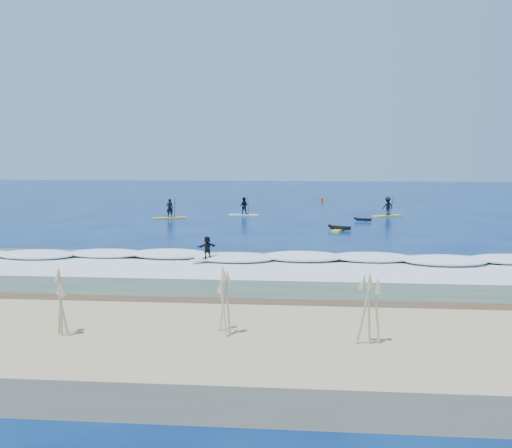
# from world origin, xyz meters

# --- Properties ---
(ground) EXTENTS (160.00, 160.00, 0.00)m
(ground) POSITION_xyz_m (0.00, 0.00, 0.00)
(ground) COLOR #04124F
(ground) RESTS_ON ground
(dune) EXTENTS (90.00, 7.00, 2.00)m
(dune) POSITION_xyz_m (0.00, -27.00, 0.00)
(dune) COLOR tan
(dune) RESTS_ON ground
(wet_sand_strip) EXTENTS (90.00, 5.00, 0.08)m
(wet_sand_strip) POSITION_xyz_m (0.00, -21.50, 0.00)
(wet_sand_strip) COLOR #462F20
(wet_sand_strip) RESTS_ON ground
(shallow_water) EXTENTS (90.00, 13.00, 0.01)m
(shallow_water) POSITION_xyz_m (0.00, -14.00, 0.01)
(shallow_water) COLOR #344737
(shallow_water) RESTS_ON ground
(breaking_wave) EXTENTS (40.00, 6.00, 0.30)m
(breaking_wave) POSITION_xyz_m (0.00, -10.00, 0.00)
(breaking_wave) COLOR white
(breaking_wave) RESTS_ON ground
(whitewater) EXTENTS (34.00, 5.00, 0.02)m
(whitewater) POSITION_xyz_m (0.00, -13.00, 0.00)
(whitewater) COLOR silver
(whitewater) RESTS_ON ground
(dune_grass) EXTENTS (40.00, 4.00, 1.70)m
(dune_grass) POSITION_xyz_m (0.00, -27.00, 1.85)
(dune_grass) COLOR tan
(dune_grass) RESTS_ON dune
(sup_paddler_left) EXTENTS (3.17, 1.91, 2.18)m
(sup_paddler_left) POSITION_xyz_m (-7.69, 10.03, 0.68)
(sup_paddler_left) COLOR gold
(sup_paddler_left) RESTS_ON ground
(sup_paddler_center) EXTENTS (3.00, 0.90, 2.08)m
(sup_paddler_center) POSITION_xyz_m (-0.97, 13.25, 0.78)
(sup_paddler_center) COLOR white
(sup_paddler_center) RESTS_ON ground
(sup_paddler_right) EXTENTS (3.15, 2.20, 2.22)m
(sup_paddler_right) POSITION_xyz_m (13.19, 13.64, 0.87)
(sup_paddler_right) COLOR yellow
(sup_paddler_right) RESTS_ON ground
(prone_paddler_near) EXTENTS (1.82, 2.41, 0.49)m
(prone_paddler_near) POSITION_xyz_m (7.87, 3.01, 0.17)
(prone_paddler_near) COLOR #FFFC1B
(prone_paddler_near) RESTS_ON ground
(prone_paddler_far) EXTENTS (1.59, 2.06, 0.42)m
(prone_paddler_far) POSITION_xyz_m (10.33, 8.90, 0.14)
(prone_paddler_far) COLOR #183FB6
(prone_paddler_far) RESTS_ON ground
(wave_surfer) EXTENTS (1.84, 1.55, 1.38)m
(wave_surfer) POSITION_xyz_m (-0.44, -11.14, 0.79)
(wave_surfer) COLOR white
(wave_surfer) RESTS_ON breaking_wave
(marker_buoy) EXTENTS (0.31, 0.31, 0.73)m
(marker_buoy) POSITION_xyz_m (7.23, 29.39, 0.32)
(marker_buoy) COLOR #CE4F12
(marker_buoy) RESTS_ON ground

